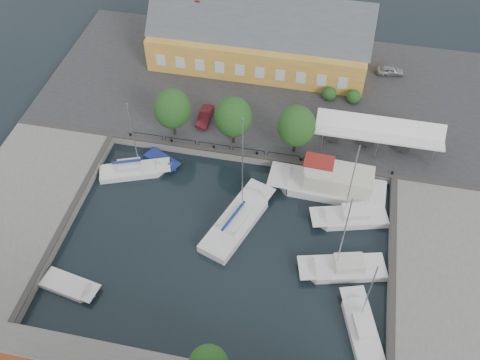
# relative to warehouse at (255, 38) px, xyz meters

# --- Properties ---
(ground) EXTENTS (140.00, 140.00, 0.00)m
(ground) POSITION_rel_warehouse_xyz_m (2.60, -28.36, -4.43)
(ground) COLOR black
(ground) RESTS_ON ground
(north_quay) EXTENTS (56.00, 26.00, 1.00)m
(north_quay) POSITION_rel_warehouse_xyz_m (2.60, -5.36, -3.93)
(north_quay) COLOR #2D2D30
(north_quay) RESTS_ON ground
(west_quay) EXTENTS (12.00, 24.00, 1.00)m
(west_quay) POSITION_rel_warehouse_xyz_m (-19.40, -30.36, -3.93)
(west_quay) COLOR slate
(west_quay) RESTS_ON ground
(east_quay) EXTENTS (12.00, 24.00, 1.00)m
(east_quay) POSITION_rel_warehouse_xyz_m (24.60, -30.36, -3.93)
(east_quay) COLOR slate
(east_quay) RESTS_ON ground
(quay_edge_fittings) EXTENTS (56.00, 24.72, 0.40)m
(quay_edge_fittings) POSITION_rel_warehouse_xyz_m (2.62, -23.61, -3.37)
(quay_edge_fittings) COLOR #383533
(quay_edge_fittings) RESTS_ON north_quay
(warehouse) EXTENTS (28.56, 14.00, 9.55)m
(warehouse) POSITION_rel_warehouse_xyz_m (0.00, 0.00, 0.00)
(warehouse) COLOR orange
(warehouse) RESTS_ON north_quay
(tent_canopy) EXTENTS (14.00, 4.00, 2.83)m
(tent_canopy) POSITION_rel_warehouse_xyz_m (16.60, -13.86, -0.74)
(tent_canopy) COLOR white
(tent_canopy) RESTS_ON north_quay
(quay_trees) EXTENTS (18.20, 4.20, 6.30)m
(quay_trees) POSITION_rel_warehouse_xyz_m (0.60, -16.36, 0.45)
(quay_trees) COLOR black
(quay_trees) RESTS_ON north_quay
(car_silver) EXTENTS (3.68, 1.89, 1.20)m
(car_silver) POSITION_rel_warehouse_xyz_m (17.96, 0.39, -2.83)
(car_silver) COLOR #9C9EA3
(car_silver) RESTS_ON north_quay
(car_red) EXTENTS (1.37, 3.92, 1.29)m
(car_red) POSITION_rel_warehouse_xyz_m (-3.54, -13.32, -2.78)
(car_red) COLOR maroon
(car_red) RESTS_ON north_quay
(center_sailboat) EXTENTS (6.47, 10.90, 14.30)m
(center_sailboat) POSITION_rel_warehouse_xyz_m (3.25, -27.13, -4.07)
(center_sailboat) COLOR silver
(center_sailboat) RESTS_ON ground
(trawler) EXTENTS (12.92, 4.24, 5.00)m
(trawler) POSITION_rel_warehouse_xyz_m (12.30, -20.55, -3.41)
(trawler) COLOR silver
(trawler) RESTS_ON ground
(east_boat_a) EXTENTS (8.32, 4.67, 11.37)m
(east_boat_a) POSITION_rel_warehouse_xyz_m (14.67, -24.11, -4.17)
(east_boat_a) COLOR silver
(east_boat_a) RESTS_ON ground
(east_boat_b) EXTENTS (8.76, 4.75, 11.50)m
(east_boat_b) POSITION_rel_warehouse_xyz_m (14.47, -30.44, -4.17)
(east_boat_b) COLOR silver
(east_boat_b) RESTS_ON ground
(east_boat_c) EXTENTS (4.46, 7.72, 9.69)m
(east_boat_c) POSITION_rel_warehouse_xyz_m (16.41, -36.28, -4.17)
(east_boat_c) COLOR silver
(east_boat_c) RESTS_ON ground
(west_boat_a) EXTENTS (8.10, 4.87, 10.59)m
(west_boat_a) POSITION_rel_warehouse_xyz_m (-9.58, -22.43, -4.16)
(west_boat_a) COLOR silver
(west_boat_a) RESTS_ON ground
(launch_sw) EXTENTS (5.91, 3.06, 0.98)m
(launch_sw) POSITION_rel_warehouse_xyz_m (-10.60, -37.49, -4.34)
(launch_sw) COLOR silver
(launch_sw) RESTS_ON ground
(launch_nw) EXTENTS (4.72, 3.57, 0.88)m
(launch_nw) POSITION_rel_warehouse_xyz_m (-7.01, -20.11, -4.34)
(launch_nw) COLOR navy
(launch_nw) RESTS_ON ground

